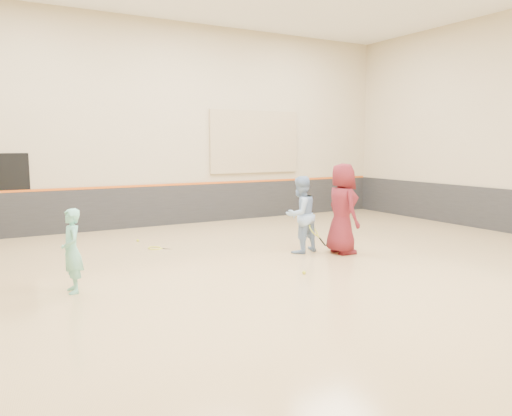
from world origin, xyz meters
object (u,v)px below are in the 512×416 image
girl (72,251)px  spare_racket (155,247)px  young_man (342,209)px  instructor (300,215)px

girl → spare_racket: (2.26, 2.68, -0.65)m
young_man → spare_racket: size_ratio=2.87×
girl → instructor: (4.99, 0.67, 0.17)m
girl → young_man: bearing=90.7°
instructor → young_man: (0.77, -0.51, 0.14)m
young_man → girl: bearing=99.8°
girl → young_man: young_man is taller
instructor → spare_racket: size_ratio=2.46×
girl → instructor: 5.04m
girl → spare_racket: girl is taller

